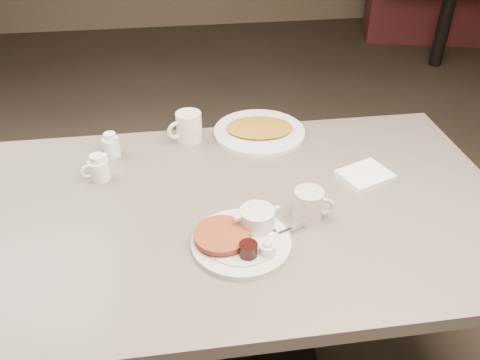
{
  "coord_description": "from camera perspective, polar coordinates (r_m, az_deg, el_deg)",
  "views": [
    {
      "loc": [
        -0.15,
        -1.05,
        1.58
      ],
      "look_at": [
        0.0,
        0.02,
        0.82
      ],
      "focal_mm": 36.26,
      "sensor_mm": 36.0,
      "label": 1
    }
  ],
  "objects": [
    {
      "name": "diner_table",
      "position": [
        1.45,
        0.11,
        -8.2
      ],
      "size": [
        1.5,
        0.9,
        0.75
      ],
      "color": "slate",
      "rests_on": "ground"
    },
    {
      "name": "main_plate",
      "position": [
        1.21,
        0.22,
        -6.54
      ],
      "size": [
        0.33,
        0.3,
        0.07
      ],
      "color": "silver",
      "rests_on": "diner_table"
    },
    {
      "name": "coffee_mug_near",
      "position": [
        1.28,
        8.13,
        -2.93
      ],
      "size": [
        0.12,
        0.09,
        0.09
      ],
      "color": "beige",
      "rests_on": "diner_table"
    },
    {
      "name": "napkin",
      "position": [
        1.49,
        14.5,
        0.53
      ],
      "size": [
        0.18,
        0.16,
        0.02
      ],
      "color": "white",
      "rests_on": "diner_table"
    },
    {
      "name": "coffee_mug_far",
      "position": [
        1.62,
        -6.11,
        6.22
      ],
      "size": [
        0.13,
        0.11,
        0.1
      ],
      "color": "white",
      "rests_on": "diner_table"
    },
    {
      "name": "creamer_left",
      "position": [
        1.49,
        -16.31,
        1.35
      ],
      "size": [
        0.09,
        0.06,
        0.08
      ],
      "color": "white",
      "rests_on": "diner_table"
    },
    {
      "name": "creamer_right",
      "position": [
        1.59,
        -14.93,
        3.95
      ],
      "size": [
        0.07,
        0.06,
        0.08
      ],
      "color": "white",
      "rests_on": "diner_table"
    },
    {
      "name": "hash_plate",
      "position": [
        1.67,
        2.28,
        5.85
      ],
      "size": [
        0.35,
        0.35,
        0.04
      ],
      "color": "white",
      "rests_on": "diner_table"
    }
  ]
}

